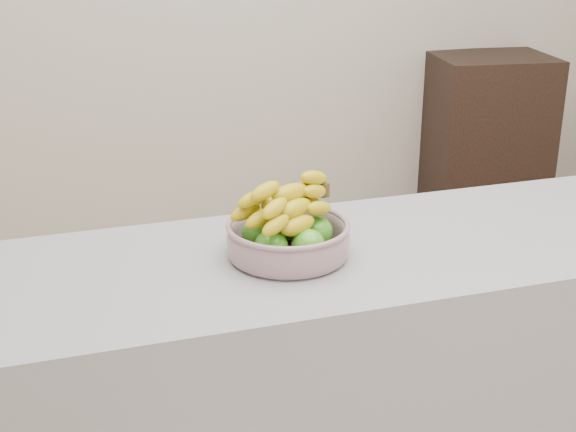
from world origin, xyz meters
name	(u,v)px	position (x,y,z in m)	size (l,w,h in m)	color
counter	(403,398)	(0.00, 0.05, 0.45)	(2.00, 0.60, 0.90)	#97979F
cabinet	(484,155)	(1.26, 1.78, 0.49)	(0.55, 0.44, 0.99)	black
fruit_bowl	(288,235)	(-0.32, 0.05, 0.95)	(0.28, 0.28, 0.17)	#9EAABD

